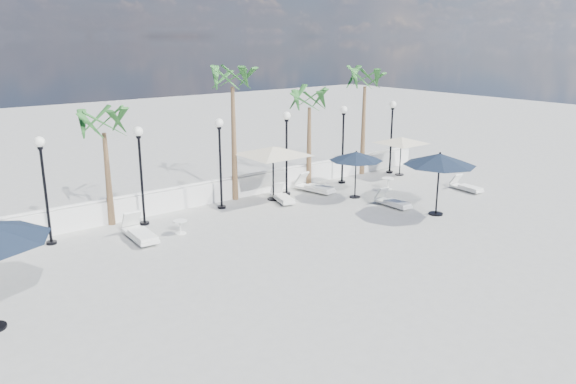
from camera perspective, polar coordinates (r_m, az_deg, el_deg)
ground at (r=19.15m, az=3.48°, el=-6.18°), size 100.00×100.00×0.00m
balustrade at (r=24.83m, az=-7.97°, el=-0.06°), size 26.00×0.30×1.01m
lamppost_1 at (r=20.90m, az=-23.59°, el=1.55°), size 0.36×0.36×3.84m
lamppost_2 at (r=21.97m, az=-14.77°, el=2.97°), size 0.36×0.36×3.84m
lamppost_3 at (r=23.52m, az=-6.93°, el=4.17°), size 0.36×0.36×3.84m
lamppost_4 at (r=25.45m, az=-0.15°, el=5.15°), size 0.36×0.36×3.84m
lamppost_5 at (r=27.70m, az=5.62°, el=5.92°), size 0.36×0.36×3.84m
lamppost_6 at (r=30.19m, az=10.50°, el=6.53°), size 0.36×0.36×3.84m
palm_1 at (r=22.12m, az=-18.21°, el=6.12°), size 2.60×2.60×4.70m
palm_2 at (r=24.45m, az=-5.67°, el=10.86°), size 2.60×2.60×6.10m
palm_3 at (r=27.10m, az=2.19°, el=8.89°), size 2.60×2.60×4.90m
palm_4 at (r=29.53m, az=7.82°, el=10.82°), size 2.60×2.60×5.70m
lounger_2 at (r=20.92m, az=-14.83°, el=-4.01°), size 0.80×2.14×0.79m
lounger_3 at (r=24.84m, az=-0.56°, el=-0.50°), size 1.02×1.82×0.65m
lounger_4 at (r=26.40m, az=2.71°, el=0.54°), size 1.06×2.12×0.76m
lounger_5 at (r=24.54m, az=10.61°, el=-0.97°), size 0.60×1.75×0.65m
lounger_6 at (r=27.91m, az=17.66°, el=0.54°), size 0.69×1.71×0.62m
side_table_1 at (r=21.18m, az=-10.89°, el=-3.39°), size 0.53×0.53×0.51m
side_table_2 at (r=27.20m, az=10.10°, el=0.95°), size 0.59×0.59×0.57m
parasol_navy_mid at (r=23.34m, az=15.16°, el=3.18°), size 2.93×2.93×2.62m
parasol_navy_right at (r=25.27m, az=6.94°, el=3.61°), size 2.42×2.42×2.17m
parasol_cream_sq_a at (r=24.65m, az=-1.53°, el=4.61°), size 5.30×5.30×2.60m
parasol_cream_sq_b at (r=29.89m, az=11.45°, el=5.46°), size 4.35×4.35×2.18m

